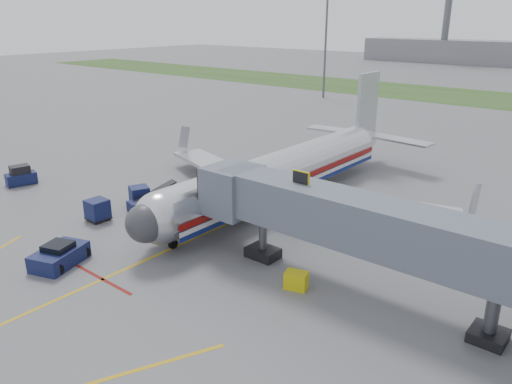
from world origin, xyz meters
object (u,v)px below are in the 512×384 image
Objects in this scene: airliner at (282,172)px; ramp_worker at (211,194)px; belt_loader at (150,203)px; pushback_tug at (59,256)px; baggage_tug at (21,176)px.

ramp_worker is (-4.18, -4.95, -1.69)m from airliner.
ramp_worker is at bearing -130.15° from airliner.
airliner reaches higher than belt_loader.
baggage_tug reaches higher than pushback_tug.
belt_loader is at bearing 108.32° from pushback_tug.
belt_loader is (15.25, 3.88, -0.33)m from baggage_tug.
baggage_tug reaches higher than ramp_worker.
belt_loader is (-7.52, -9.24, -2.11)m from airliner.
ramp_worker is at bearing 90.68° from pushback_tug.
baggage_tug is (-18.77, 6.74, 0.22)m from pushback_tug.
belt_loader reaches higher than pushback_tug.
ramp_worker is (3.34, 4.28, 0.42)m from belt_loader.
pushback_tug is (-4.00, -19.85, -2.00)m from airliner.
pushback_tug is 2.22× the size of ramp_worker.
airliner is at bearing 78.60° from pushback_tug.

